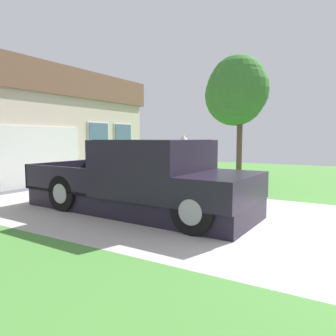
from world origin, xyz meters
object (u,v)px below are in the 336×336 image
at_px(house_with_garage, 4,125).
at_px(front_yard_tree, 237,90).
at_px(handbag, 194,197).
at_px(person_with_hat, 184,164).
at_px(pickup_truck, 151,180).

relative_size(house_with_garage, front_yard_tree, 2.36).
distance_m(handbag, house_with_garage, 9.11).
xyz_separation_m(person_with_hat, front_yard_tree, (3.73, -0.09, 2.33)).
relative_size(pickup_truck, house_with_garage, 0.51).
distance_m(house_with_garage, front_yard_tree, 9.27).
relative_size(pickup_truck, person_with_hat, 3.14).
bearing_deg(house_with_garage, front_yard_tree, -70.11).
height_order(pickup_truck, house_with_garage, house_with_garage).
height_order(person_with_hat, front_yard_tree, front_yard_tree).
height_order(pickup_truck, handbag, pickup_truck).
bearing_deg(person_with_hat, handbag, 96.32).
xyz_separation_m(handbag, house_with_garage, (0.61, 8.87, 2.01)).
relative_size(person_with_hat, front_yard_tree, 0.38).
xyz_separation_m(pickup_truck, house_with_garage, (2.10, 8.56, 1.44)).
bearing_deg(pickup_truck, person_with_hat, -178.37).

